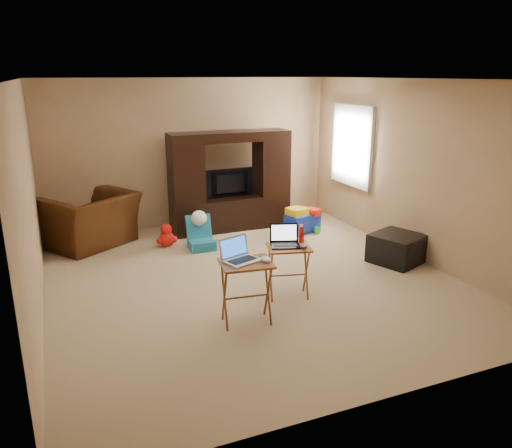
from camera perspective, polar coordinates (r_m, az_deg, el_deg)
name	(u,v)px	position (r m, az deg, el deg)	size (l,w,h in m)	color
floor	(250,279)	(6.54, -0.67, -6.26)	(5.50, 5.50, 0.00)	#C7AD89
ceiling	(249,79)	(6.01, -0.75, 16.23)	(5.50, 5.50, 0.00)	silver
wall_back	(191,153)	(8.73, -7.45, 8.04)	(5.00, 5.00, 0.00)	tan
wall_front	(386,258)	(3.83, 14.67, -3.77)	(5.00, 5.00, 0.00)	tan
wall_left	(28,204)	(5.75, -24.56, 2.09)	(5.50, 5.50, 0.00)	tan
wall_right	(414,170)	(7.43, 17.61, 5.87)	(5.50, 5.50, 0.00)	tan
window_pane	(353,146)	(8.62, 11.02, 8.77)	(1.20, 1.20, 0.00)	white
window_frame	(352,146)	(8.61, 10.91, 8.77)	(0.06, 1.14, 1.34)	white
entertainment_center	(230,181)	(8.42, -2.98, 4.91)	(2.02, 0.51, 1.66)	black
television	(231,184)	(8.38, -2.87, 4.62)	(0.84, 0.11, 0.48)	black
recliner	(90,220)	(8.07, -18.45, 0.44)	(1.25, 1.09, 0.81)	#48250F
child_rocker	(202,233)	(7.57, -6.24, -1.01)	(0.38, 0.44, 0.51)	teal
plush_toy	(166,235)	(7.77, -10.19, -1.27)	(0.33, 0.28, 0.37)	red
push_toy	(302,220)	(8.36, 5.33, 0.51)	(0.60, 0.43, 0.45)	#1635B3
ottoman	(397,248)	(7.30, 15.79, -2.70)	(0.63, 0.63, 0.40)	black
tray_table_left	(246,293)	(5.30, -1.10, -7.87)	(0.53, 0.43, 0.69)	brown
tray_table_right	(288,272)	(5.92, 3.73, -5.47)	(0.49, 0.39, 0.64)	#A55828
laptop_left	(242,251)	(5.14, -1.57, -3.07)	(0.36, 0.30, 0.24)	silver
laptop_right	(285,236)	(5.77, 3.37, -1.43)	(0.33, 0.28, 0.24)	black
mouse_left	(266,259)	(5.17, 1.13, -4.06)	(0.09, 0.14, 0.06)	silver
mouse_right	(304,246)	(5.76, 5.48, -2.51)	(0.08, 0.13, 0.05)	#444449
water_bottle	(301,234)	(5.93, 5.20, -1.19)	(0.06, 0.06, 0.20)	red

